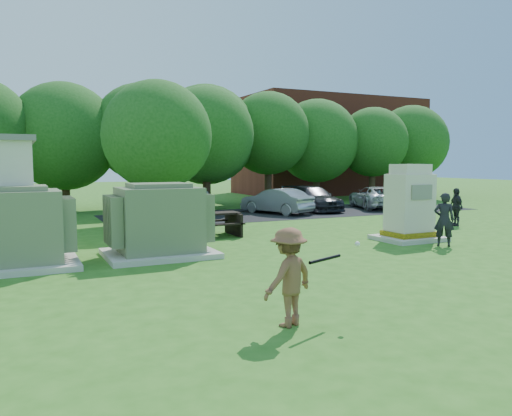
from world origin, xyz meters
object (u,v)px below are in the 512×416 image
person_walking_right (456,207)px  car_white (197,203)px  car_silver_a (276,201)px  picnic_table (211,222)px  transformer_left (14,230)px  car_dark (312,199)px  transformer_right (159,222)px  batter (289,277)px  person_by_generator (444,220)px  car_silver_b (375,197)px  generator_cabinet (409,207)px

person_walking_right → car_white: 11.88m
car_silver_a → picnic_table: bearing=24.4°
picnic_table → person_walking_right: 10.42m
picnic_table → car_white: car_white is taller
transformer_left → car_dark: size_ratio=0.65×
transformer_right → batter: 6.88m
person_by_generator → car_dark: 11.97m
transformer_right → person_by_generator: size_ratio=1.76×
person_by_generator → car_silver_a: bearing=-45.5°
picnic_table → car_white: 6.91m
person_walking_right → car_silver_a: (-4.46, 7.60, -0.14)m
car_silver_a → car_silver_b: (6.49, 0.15, -0.02)m
transformer_right → car_silver_a: (8.48, 8.89, -0.32)m
car_silver_b → transformer_left: bearing=46.3°
transformer_left → car_silver_a: size_ratio=0.76×
picnic_table → person_by_generator: size_ratio=1.18×
generator_cabinet → person_by_generator: 1.45m
person_walking_right → car_dark: person_walking_right is taller
transformer_right → picnic_table: transformer_right is taller
car_dark → car_silver_b: 3.98m
picnic_table → transformer_right: bearing=-132.6°
generator_cabinet → person_walking_right: bearing=25.3°
person_by_generator → car_silver_b: 13.00m
person_by_generator → car_silver_a: 11.15m
person_walking_right → car_silver_a: bearing=-131.0°
car_dark → batter: bearing=-120.0°
transformer_left → car_silver_a: 15.08m
generator_cabinet → car_silver_b: (6.55, 9.89, -0.50)m
picnic_table → person_walking_right: size_ratio=1.27×
transformer_left → transformer_right: same height
batter → person_walking_right: size_ratio=1.02×
picnic_table → car_silver_a: 8.40m
car_silver_b → car_dark: bearing=14.5°
person_walking_right → car_dark: size_ratio=0.35×
car_silver_b → car_silver_a: bearing=21.8°
person_by_generator → transformer_left: bearing=33.7°
transformer_left → car_white: size_ratio=0.77×
person_walking_right → car_dark: (-1.93, 8.17, -0.13)m
person_walking_right → car_dark: bearing=-148.1°
transformer_left → person_walking_right: (16.63, 1.29, -0.18)m
car_white → car_silver_a: size_ratio=0.98×
transformer_left → generator_cabinet: generator_cabinet is taller
transformer_right → generator_cabinet: generator_cabinet is taller
transformer_right → car_silver_a: bearing=46.4°
transformer_left → person_by_generator: transformer_left is taller
person_walking_right → car_silver_b: 8.02m
car_silver_a → person_by_generator: bearing=68.9°
transformer_right → car_silver_b: (14.97, 9.05, -0.34)m
car_dark → car_white: bearing=-177.6°
transformer_right → car_dark: bearing=40.7°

